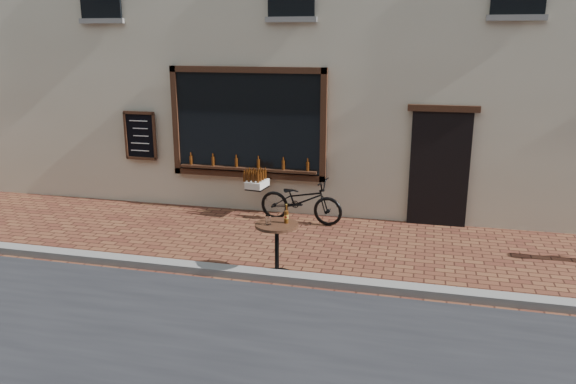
# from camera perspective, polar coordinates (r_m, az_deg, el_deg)

# --- Properties ---
(ground) EXTENTS (90.00, 90.00, 0.00)m
(ground) POSITION_cam_1_polar(r_m,az_deg,el_deg) (8.27, 1.42, -9.76)
(ground) COLOR #51261A
(ground) RESTS_ON ground
(kerb) EXTENTS (90.00, 0.25, 0.12)m
(kerb) POSITION_cam_1_polar(r_m,az_deg,el_deg) (8.42, 1.72, -8.83)
(kerb) COLOR slate
(kerb) RESTS_ON ground
(cargo_bicycle) EXTENTS (2.05, 0.81, 0.95)m
(cargo_bicycle) POSITION_cam_1_polar(r_m,az_deg,el_deg) (10.98, 1.15, -0.79)
(cargo_bicycle) COLOR black
(cargo_bicycle) RESTS_ON ground
(bistro_table) EXTENTS (0.65, 0.65, 1.12)m
(bistro_table) POSITION_cam_1_polar(r_m,az_deg,el_deg) (8.45, -1.12, -4.78)
(bistro_table) COLOR black
(bistro_table) RESTS_ON ground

